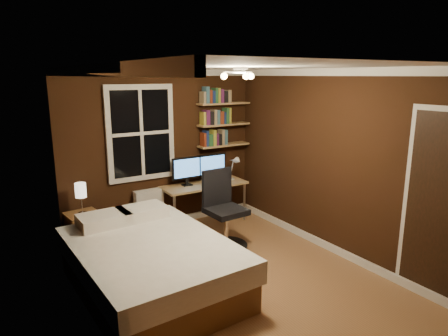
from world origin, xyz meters
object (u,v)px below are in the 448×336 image
desk (204,188)px  office_chair (224,217)px  monitor_right (212,168)px  monitor_left (187,171)px  nightstand (84,232)px  radiator (149,210)px  desk_lamp (234,168)px  bed (151,264)px  bedside_lamp (81,198)px

desk → office_chair: (-0.23, -0.98, -0.17)m
desk → monitor_right: 0.36m
monitor_left → monitor_right: (0.47, 0.00, 0.00)m
nightstand → radiator: bearing=3.4°
desk_lamp → office_chair: bearing=-130.5°
nightstand → desk: desk is taller
office_chair → bed: bearing=-160.4°
desk_lamp → bedside_lamp: bearing=178.9°
bed → desk: bearing=41.9°
monitor_right → office_chair: 1.22m
radiator → monitor_right: bearing=-5.0°
desk → desk_lamp: desk_lamp is taller
monitor_left → office_chair: bearing=-87.4°
nightstand → radiator: (1.04, 0.20, 0.06)m
radiator → monitor_right: size_ratio=1.31×
radiator → desk: desk is taller
bedside_lamp → office_chair: (1.72, -0.94, -0.32)m
nightstand → desk: bearing=-6.5°
monitor_left → desk_lamp: size_ratio=1.15×
bedside_lamp → monitor_left: 1.68m
office_chair → desk_lamp: bearing=45.9°
monitor_left → office_chair: 1.15m
monitor_left → monitor_right: size_ratio=1.00×
desk_lamp → office_chair: office_chair is taller
bed → desk_lamp: desk_lamp is taller
bed → monitor_left: size_ratio=4.44×
radiator → desk: bearing=-10.4°
bed → nightstand: (-0.39, 1.52, -0.04)m
desk → desk_lamp: (0.53, -0.08, 0.28)m
nightstand → monitor_right: monitor_right is taller
bedside_lamp → radiator: bearing=10.9°
nightstand → bedside_lamp: 0.49m
monitor_left → desk_lamp: 0.83m
bed → bedside_lamp: bearing=101.6°
monitor_left → bed: bearing=-128.4°
bedside_lamp → desk: (1.96, 0.03, -0.15)m
nightstand → monitor_left: 1.79m
bedside_lamp → desk: bearing=1.0°
radiator → office_chair: bearing=-59.4°
bedside_lamp → radiator: 1.15m
bedside_lamp → monitor_left: monitor_left is taller
nightstand → monitor_right: (2.15, 0.10, 0.63)m
bedside_lamp → monitor_right: monitor_right is taller
bedside_lamp → office_chair: bearing=-28.7°
bed → monitor_right: bearing=39.8°
nightstand → office_chair: size_ratio=0.48×
office_chair → radiator: bearing=117.0°
nightstand → monitor_left: (1.67, 0.10, 0.63)m
bed → monitor_left: 2.15m
radiator → monitor_right: (1.10, -0.10, 0.57)m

